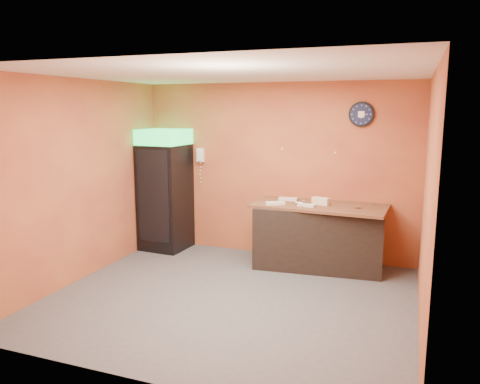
% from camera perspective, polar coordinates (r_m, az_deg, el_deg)
% --- Properties ---
extents(floor, '(4.50, 4.50, 0.00)m').
position_cam_1_polar(floor, '(6.14, -1.13, -12.78)').
color(floor, '#47474C').
rests_on(floor, ground).
extents(back_wall, '(4.50, 0.02, 2.80)m').
position_cam_1_polar(back_wall, '(7.61, 4.38, 2.65)').
color(back_wall, '#C06C36').
rests_on(back_wall, floor).
extents(left_wall, '(0.02, 4.00, 2.80)m').
position_cam_1_polar(left_wall, '(6.88, -18.88, 1.33)').
color(left_wall, '#C06C36').
rests_on(left_wall, floor).
extents(right_wall, '(0.02, 4.00, 2.80)m').
position_cam_1_polar(right_wall, '(5.35, 21.85, -1.28)').
color(right_wall, '#C06C36').
rests_on(right_wall, floor).
extents(ceiling, '(4.50, 4.00, 0.02)m').
position_cam_1_polar(ceiling, '(5.66, -1.24, 14.29)').
color(ceiling, white).
rests_on(ceiling, back_wall).
extents(beverage_cooler, '(0.76, 0.77, 2.05)m').
position_cam_1_polar(beverage_cooler, '(8.03, -9.24, 0.06)').
color(beverage_cooler, black).
rests_on(beverage_cooler, floor).
extents(prep_counter, '(1.93, 0.99, 0.93)m').
position_cam_1_polar(prep_counter, '(7.22, 9.54, -5.45)').
color(prep_counter, black).
rests_on(prep_counter, floor).
extents(wall_clock, '(0.38, 0.06, 0.38)m').
position_cam_1_polar(wall_clock, '(7.26, 14.58, 9.16)').
color(wall_clock, black).
rests_on(wall_clock, back_wall).
extents(wall_phone, '(0.13, 0.11, 0.23)m').
position_cam_1_polar(wall_phone, '(8.00, -4.86, 4.50)').
color(wall_phone, white).
rests_on(wall_phone, back_wall).
extents(butcher_paper, '(2.01, 1.03, 0.04)m').
position_cam_1_polar(butcher_paper, '(7.10, 9.66, -1.66)').
color(butcher_paper, brown).
rests_on(butcher_paper, prep_counter).
extents(sub_roll_stack, '(0.28, 0.16, 0.11)m').
position_cam_1_polar(sub_roll_stack, '(7.07, 9.80, -1.11)').
color(sub_roll_stack, beige).
rests_on(sub_roll_stack, butcher_paper).
extents(wrapped_sandwich_left, '(0.30, 0.23, 0.04)m').
position_cam_1_polar(wrapped_sandwich_left, '(7.00, 4.33, -1.38)').
color(wrapped_sandwich_left, silver).
rests_on(wrapped_sandwich_left, butcher_paper).
extents(wrapped_sandwich_mid, '(0.27, 0.14, 0.04)m').
position_cam_1_polar(wrapped_sandwich_mid, '(6.92, 8.10, -1.61)').
color(wrapped_sandwich_mid, silver).
rests_on(wrapped_sandwich_mid, butcher_paper).
extents(wrapped_sandwich_right, '(0.30, 0.14, 0.04)m').
position_cam_1_polar(wrapped_sandwich_right, '(7.34, 5.87, -0.86)').
color(wrapped_sandwich_right, silver).
rests_on(wrapped_sandwich_right, butcher_paper).
extents(kitchen_tool, '(0.06, 0.06, 0.06)m').
position_cam_1_polar(kitchen_tool, '(7.13, 7.79, -1.18)').
color(kitchen_tool, silver).
rests_on(kitchen_tool, butcher_paper).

